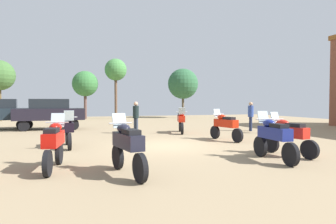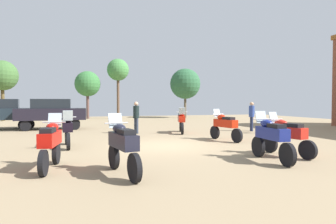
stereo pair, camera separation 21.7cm
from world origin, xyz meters
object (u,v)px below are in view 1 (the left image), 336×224
at_px(motorcycle_4, 181,120).
at_px(tree_4, 183,84).
at_px(motorcycle_8, 274,137).
at_px(person_1, 251,114).
at_px(motorcycle_6, 127,145).
at_px(car_3, 50,112).
at_px(tree_3, 85,84).
at_px(motorcycle_9, 289,134).
at_px(motorcycle_1, 54,143).
at_px(motorcycle_3, 225,125).
at_px(person_2, 136,115).
at_px(tree_2, 116,70).
at_px(motorcycle_7, 68,129).

height_order(motorcycle_4, tree_4, tree_4).
bearing_deg(motorcycle_8, person_1, 64.47).
relative_size(motorcycle_6, person_1, 1.22).
height_order(motorcycle_4, person_1, person_1).
height_order(motorcycle_6, car_3, car_3).
bearing_deg(motorcycle_4, tree_3, -57.91).
bearing_deg(tree_3, motorcycle_9, -76.34).
relative_size(motorcycle_1, motorcycle_3, 0.96).
relative_size(motorcycle_9, person_2, 1.16).
bearing_deg(person_1, motorcycle_1, -39.40).
height_order(motorcycle_1, motorcycle_3, motorcycle_1).
bearing_deg(motorcycle_6, motorcycle_8, -5.82).
height_order(motorcycle_1, motorcycle_6, motorcycle_6).
relative_size(motorcycle_6, tree_3, 0.43).
relative_size(motorcycle_9, car_3, 0.49).
height_order(motorcycle_1, car_3, car_3).
relative_size(motorcycle_4, person_1, 1.24).
relative_size(tree_2, tree_3, 1.28).
bearing_deg(tree_4, person_1, -94.85).
bearing_deg(motorcycle_8, tree_3, 104.43).
distance_m(motorcycle_8, tree_2, 25.41).
relative_size(motorcycle_1, tree_2, 0.32).
bearing_deg(car_3, motorcycle_8, -150.69).
relative_size(motorcycle_3, motorcycle_8, 0.99).
bearing_deg(tree_4, tree_2, 173.83).
xyz_separation_m(car_3, tree_2, (5.76, 11.98, 4.10)).
bearing_deg(car_3, motorcycle_3, -135.27).
bearing_deg(motorcycle_1, tree_3, 93.79).
height_order(person_2, tree_4, tree_4).
bearing_deg(motorcycle_6, motorcycle_1, 136.36).
bearing_deg(tree_3, motorcycle_3, -74.16).
height_order(motorcycle_4, motorcycle_7, motorcycle_4).
bearing_deg(motorcycle_7, motorcycle_6, 101.74).
bearing_deg(motorcycle_1, tree_4, 69.53).
relative_size(motorcycle_3, motorcycle_7, 1.00).
relative_size(motorcycle_3, motorcycle_4, 0.99).
relative_size(motorcycle_1, motorcycle_4, 0.94).
bearing_deg(person_1, tree_2, -143.64).
height_order(motorcycle_8, tree_4, tree_4).
xyz_separation_m(motorcycle_1, motorcycle_4, (6.37, 7.75, 0.01)).
height_order(motorcycle_7, motorcycle_8, motorcycle_8).
relative_size(motorcycle_6, car_3, 0.51).
bearing_deg(person_2, motorcycle_7, -67.87).
height_order(motorcycle_6, motorcycle_7, motorcycle_6).
relative_size(motorcycle_8, person_1, 1.23).
xyz_separation_m(car_3, person_2, (4.86, -4.10, -0.10)).
distance_m(car_3, person_2, 6.36).
bearing_deg(motorcycle_9, motorcycle_4, 86.05).
xyz_separation_m(motorcycle_6, person_1, (9.13, 8.69, 0.32)).
distance_m(motorcycle_3, motorcycle_6, 7.47).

